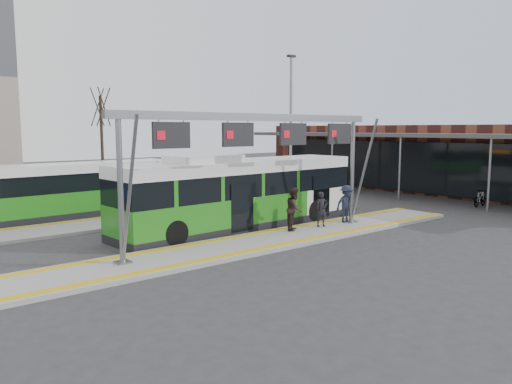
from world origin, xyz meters
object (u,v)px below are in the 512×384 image
Objects in this scene: gantry at (261,139)px; hero_bus at (240,194)px; passenger_a at (322,209)px; passenger_b at (294,209)px; passenger_c at (346,204)px.

gantry reaches higher than hero_bus.
gantry reaches higher than passenger_a.
hero_bus is at bearing 75.16° from passenger_b.
gantry is 6.46m from passenger_c.
hero_bus is at bearing 158.99° from passenger_c.
passenger_b reaches higher than passenger_a.
gantry is 5.11m from passenger_a.
passenger_b is at bearing 9.61° from gantry.
passenger_c is at bearing -36.67° from hero_bus.
passenger_a is (2.62, -2.87, -0.66)m from hero_bus.
passenger_b reaches higher than passenger_c.
gantry is 4.25m from hero_bus.
passenger_b is at bearing -172.54° from passenger_a.
gantry is at bearing -165.66° from passenger_c.
passenger_b is (2.30, 0.39, -3.17)m from gantry.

